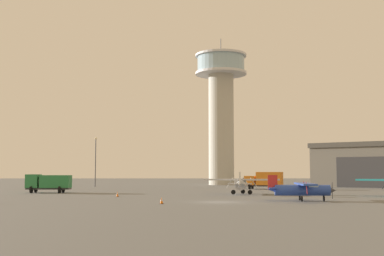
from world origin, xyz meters
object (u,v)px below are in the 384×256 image
at_px(airplane_silver, 242,184).
at_px(traffic_cone_near_left, 162,201).
at_px(truck_box_orange, 265,180).
at_px(light_post_east, 96,158).
at_px(truck_box_green, 49,182).
at_px(control_tower, 221,103).
at_px(airplane_blue, 301,189).
at_px(traffic_cone_mid_apron, 117,194).

bearing_deg(airplane_silver, traffic_cone_near_left, 164.28).
bearing_deg(traffic_cone_near_left, truck_box_orange, 68.69).
bearing_deg(traffic_cone_near_left, light_post_east, 106.26).
height_order(truck_box_green, light_post_east, light_post_east).
relative_size(control_tower, airplane_blue, 3.86).
distance_m(control_tower, traffic_cone_mid_apron, 64.32).
relative_size(airplane_blue, light_post_east, 0.90).
bearing_deg(truck_box_orange, control_tower, -59.68).
distance_m(airplane_silver, traffic_cone_mid_apron, 17.30).
relative_size(airplane_blue, airplane_silver, 0.89).
height_order(control_tower, light_post_east, control_tower).
bearing_deg(truck_box_orange, airplane_silver, 93.19).
height_order(light_post_east, traffic_cone_near_left, light_post_east).
xyz_separation_m(truck_box_green, traffic_cone_mid_apron, (11.74, -12.07, -1.23)).
bearing_deg(control_tower, airplane_blue, -86.81).
bearing_deg(truck_box_green, traffic_cone_near_left, 124.75).
bearing_deg(light_post_east, traffic_cone_mid_apron, -76.25).
xyz_separation_m(light_post_east, traffic_cone_near_left, (16.69, -57.20, -5.72)).
distance_m(airplane_silver, truck_box_green, 28.30).
relative_size(airplane_silver, truck_box_orange, 1.47).
bearing_deg(light_post_east, airplane_blue, -59.30).
xyz_separation_m(truck_box_green, traffic_cone_near_left, (17.88, -26.17, -1.24)).
xyz_separation_m(truck_box_orange, truck_box_green, (-34.18, -15.63, -0.14)).
bearing_deg(traffic_cone_near_left, airplane_silver, 64.37).
bearing_deg(airplane_blue, airplane_silver, 112.41).
height_order(traffic_cone_near_left, traffic_cone_mid_apron, traffic_cone_mid_apron).
distance_m(control_tower, airplane_silver, 55.62).
bearing_deg(truck_box_green, control_tower, -120.91).
height_order(truck_box_orange, traffic_cone_mid_apron, truck_box_orange).
distance_m(airplane_blue, truck_box_orange, 37.11).
height_order(airplane_silver, light_post_east, light_post_east).
xyz_separation_m(airplane_silver, truck_box_orange, (6.44, 21.24, 0.26)).
height_order(airplane_blue, truck_box_orange, truck_box_orange).
height_order(airplane_blue, light_post_east, light_post_east).
xyz_separation_m(truck_box_green, light_post_east, (1.19, 31.03, 4.48)).
relative_size(control_tower, airplane_silver, 3.43).
relative_size(truck_box_green, traffic_cone_mid_apron, 10.04).
bearing_deg(traffic_cone_mid_apron, airplane_silver, 22.00).
height_order(truck_box_green, traffic_cone_mid_apron, truck_box_green).
bearing_deg(light_post_east, airplane_silver, -54.07).
height_order(light_post_east, traffic_cone_mid_apron, light_post_east).
height_order(control_tower, truck_box_orange, control_tower).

